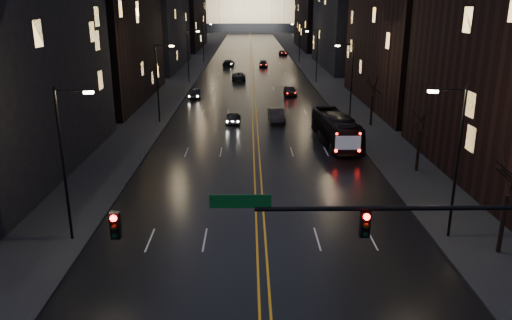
{
  "coord_description": "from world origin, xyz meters",
  "views": [
    {
      "loc": [
        -0.69,
        -16.44,
        13.21
      ],
      "look_at": [
        -0.27,
        12.17,
        4.2
      ],
      "focal_mm": 35.0,
      "sensor_mm": 36.0,
      "label": 1
    }
  ],
  "objects_px": {
    "traffic_signal": "(430,236)",
    "receding_car_a": "(276,116)",
    "bus": "(336,129)",
    "oncoming_car_b": "(195,94)",
    "oncoming_car_a": "(233,118)"
  },
  "relations": [
    {
      "from": "oncoming_car_a",
      "to": "oncoming_car_b",
      "type": "bearing_deg",
      "value": -67.08
    },
    {
      "from": "bus",
      "to": "oncoming_car_b",
      "type": "bearing_deg",
      "value": 117.87
    },
    {
      "from": "oncoming_car_b",
      "to": "receding_car_a",
      "type": "height_order",
      "value": "receding_car_a"
    },
    {
      "from": "oncoming_car_a",
      "to": "oncoming_car_b",
      "type": "height_order",
      "value": "oncoming_car_b"
    },
    {
      "from": "traffic_signal",
      "to": "bus",
      "type": "relative_size",
      "value": 1.61
    },
    {
      "from": "traffic_signal",
      "to": "receding_car_a",
      "type": "height_order",
      "value": "traffic_signal"
    },
    {
      "from": "bus",
      "to": "receding_car_a",
      "type": "bearing_deg",
      "value": 113.83
    },
    {
      "from": "traffic_signal",
      "to": "oncoming_car_a",
      "type": "xyz_separation_m",
      "value": [
        -8.41,
        39.58,
        -4.42
      ]
    },
    {
      "from": "bus",
      "to": "oncoming_car_b",
      "type": "xyz_separation_m",
      "value": [
        -16.31,
        24.87,
        -0.77
      ]
    },
    {
      "from": "traffic_signal",
      "to": "receding_car_a",
      "type": "distance_m",
      "value": 40.47
    },
    {
      "from": "traffic_signal",
      "to": "oncoming_car_b",
      "type": "xyz_separation_m",
      "value": [
        -14.41,
        55.48,
        -4.38
      ]
    },
    {
      "from": "bus",
      "to": "receding_car_a",
      "type": "relative_size",
      "value": 2.25
    },
    {
      "from": "oncoming_car_b",
      "to": "receding_car_a",
      "type": "relative_size",
      "value": 0.93
    },
    {
      "from": "traffic_signal",
      "to": "oncoming_car_b",
      "type": "relative_size",
      "value": 3.92
    },
    {
      "from": "bus",
      "to": "oncoming_car_a",
      "type": "distance_m",
      "value": 13.69
    }
  ]
}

